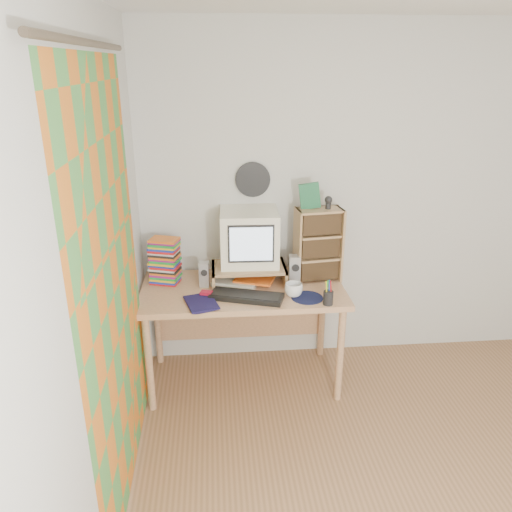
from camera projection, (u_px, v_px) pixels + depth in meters
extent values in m
plane|color=silver|center=(377.00, 201.00, 3.70)|extent=(3.50, 0.00, 3.50)
plane|color=silver|center=(79.00, 326.00, 1.94)|extent=(0.00, 3.50, 3.50)
plane|color=#CB681C|center=(114.00, 295.00, 2.42)|extent=(0.00, 2.20, 2.20)
cylinder|color=black|center=(253.00, 180.00, 3.54)|extent=(0.25, 0.02, 0.25)
cube|color=tan|center=(243.00, 290.00, 3.46)|extent=(1.40, 0.70, 0.04)
cube|color=tan|center=(241.00, 314.00, 3.90)|extent=(1.33, 0.02, 0.41)
cylinder|color=tan|center=(149.00, 364.00, 3.28)|extent=(0.05, 0.05, 0.71)
cylinder|color=tan|center=(340.00, 355.00, 3.38)|extent=(0.05, 0.05, 0.71)
cylinder|color=tan|center=(158.00, 322.00, 3.82)|extent=(0.05, 0.05, 0.71)
cylinder|color=tan|center=(322.00, 315.00, 3.92)|extent=(0.05, 0.05, 0.71)
cube|color=tan|center=(213.00, 275.00, 3.51)|extent=(0.02, 0.30, 0.12)
cube|color=tan|center=(284.00, 273.00, 3.55)|extent=(0.02, 0.30, 0.12)
cube|color=tan|center=(249.00, 267.00, 3.51)|extent=(0.52, 0.30, 0.02)
cube|color=white|center=(249.00, 238.00, 3.49)|extent=(0.41, 0.41, 0.38)
cube|color=#ACADB1|center=(204.00, 274.00, 3.45)|extent=(0.07, 0.07, 0.18)
cube|color=#ACADB1|center=(294.00, 270.00, 3.49)|extent=(0.08, 0.08, 0.21)
cube|color=black|center=(246.00, 297.00, 3.29)|extent=(0.51, 0.30, 0.03)
cube|color=tan|center=(318.00, 245.00, 3.50)|extent=(0.33, 0.20, 0.52)
imported|color=white|center=(294.00, 290.00, 3.31)|extent=(0.15, 0.15, 0.09)
imported|color=#14103D|center=(187.00, 304.00, 3.18)|extent=(0.26, 0.22, 0.04)
cylinder|color=#101436|center=(307.00, 298.00, 3.30)|extent=(0.23, 0.23, 0.00)
cube|color=#AB122A|center=(206.00, 294.00, 3.31)|extent=(0.09, 0.07, 0.04)
cube|color=#1A5D37|center=(310.00, 196.00, 3.39)|extent=(0.14, 0.04, 0.18)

